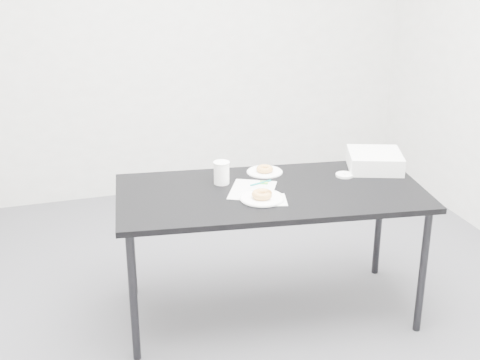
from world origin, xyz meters
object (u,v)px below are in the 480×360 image
object	(u,v)px
plate_far	(265,172)
donut_far	(265,169)
plate_near	(262,198)
donut_near	(262,194)
pen	(261,183)
bakery_box	(375,161)
scorecard	(253,190)
coffee_cup	(222,173)
table	(271,200)

from	to	relation	value
plate_far	donut_far	world-z (taller)	donut_far
plate_near	donut_near	bearing A→B (deg)	90.00
plate_near	donut_near	distance (m)	0.02
pen	plate_near	xyz separation A→B (m)	(-0.06, -0.20, -0.00)
plate_far	donut_far	xyz separation A→B (m)	(0.00, 0.00, 0.02)
donut_near	bakery_box	distance (m)	0.80
donut_near	plate_far	size ratio (longest dim) A/B	0.54
pen	plate_far	distance (m)	0.18
scorecard	bakery_box	world-z (taller)	bakery_box
plate_near	plate_far	distance (m)	0.39
scorecard	plate_far	xyz separation A→B (m)	(0.15, 0.23, 0.00)
coffee_cup	pen	bearing A→B (deg)	-19.51
plate_far	donut_far	size ratio (longest dim) A/B	2.13
plate_near	plate_far	size ratio (longest dim) A/B	1.14
pen	donut_near	size ratio (longest dim) A/B	1.23
pen	plate_far	xyz separation A→B (m)	(0.08, 0.16, -0.00)
table	donut_far	size ratio (longest dim) A/B	17.99
pen	bakery_box	bearing A→B (deg)	-13.32
table	plate_near	world-z (taller)	plate_near
table	plate_near	xyz separation A→B (m)	(-0.08, -0.10, 0.06)
donut_far	donut_near	bearing A→B (deg)	-111.03
scorecard	coffee_cup	xyz separation A→B (m)	(-0.13, 0.14, 0.06)
plate_far	coffee_cup	distance (m)	0.30
coffee_cup	bakery_box	world-z (taller)	coffee_cup
plate_near	coffee_cup	size ratio (longest dim) A/B	1.84
table	scorecard	bearing A→B (deg)	168.90
donut_near	donut_far	distance (m)	0.39
plate_near	plate_far	world-z (taller)	plate_near
plate_far	donut_far	distance (m)	0.02
donut_far	bakery_box	world-z (taller)	bakery_box
donut_far	table	bearing A→B (deg)	-101.92
donut_near	donut_far	xyz separation A→B (m)	(0.14, 0.37, -0.01)
scorecard	donut_far	bearing A→B (deg)	84.36
plate_near	coffee_cup	world-z (taller)	coffee_cup
donut_near	donut_far	size ratio (longest dim) A/B	1.14
bakery_box	donut_far	bearing A→B (deg)	-172.09
pen	donut_near	world-z (taller)	donut_near
donut_far	coffee_cup	xyz separation A→B (m)	(-0.28, -0.09, 0.04)
table	donut_near	bearing A→B (deg)	-122.81
table	donut_far	bearing A→B (deg)	85.51
plate_far	coffee_cup	xyz separation A→B (m)	(-0.28, -0.09, 0.06)
table	donut_near	size ratio (longest dim) A/B	15.77
plate_far	scorecard	bearing A→B (deg)	-122.51
plate_far	coffee_cup	bearing A→B (deg)	-161.87
bakery_box	scorecard	bearing A→B (deg)	-152.69
bakery_box	table	bearing A→B (deg)	-149.09
table	plate_far	size ratio (longest dim) A/B	8.45
scorecard	plate_far	bearing A→B (deg)	84.36
scorecard	donut_far	distance (m)	0.28
donut_near	plate_far	world-z (taller)	donut_near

